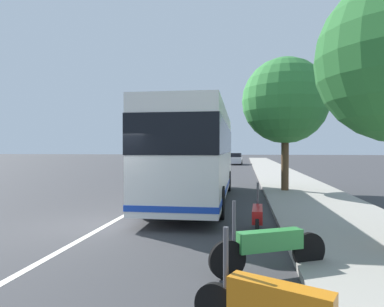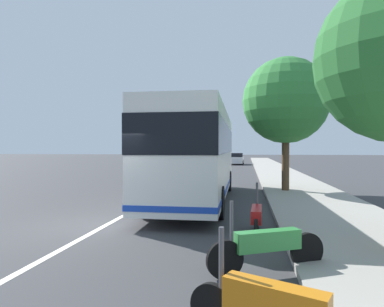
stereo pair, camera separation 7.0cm
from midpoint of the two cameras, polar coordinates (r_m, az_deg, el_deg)
name	(u,v)px [view 2 (the right image)]	position (r m, az deg, el deg)	size (l,w,h in m)	color
ground_plane	(103,227)	(9.63, -14.57, -11.91)	(220.00, 220.00, 0.00)	#38383A
sidewalk_curb	(296,187)	(18.89, 17.37, -5.43)	(110.00, 3.60, 0.14)	#9E998E
lane_divider_line	(178,186)	(19.09, -2.28, -5.53)	(110.00, 0.16, 0.01)	silver
coach_bus	(197,151)	(13.55, 1.04, 0.40)	(10.60, 2.62, 3.55)	silver
motorcycle_nearest_curb	(267,246)	(6.03, 12.94, -15.03)	(1.06, 2.00, 1.27)	black
motorcycle_angled	(257,217)	(8.47, 11.11, -10.56)	(2.11, 0.29, 1.23)	black
car_ahead_same_lane	(206,159)	(46.93, 2.48, -0.89)	(4.39, 1.92, 1.49)	silver
car_side_street	(177,165)	(29.72, -2.53, -1.96)	(4.62, 2.00, 1.39)	red
car_behind_bus	(237,159)	(45.24, 7.63, -0.94)	(4.62, 1.87, 1.53)	silver
roadside_tree_mid_block	(286,101)	(16.75, 15.71, 8.58)	(4.07, 4.07, 6.43)	brown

